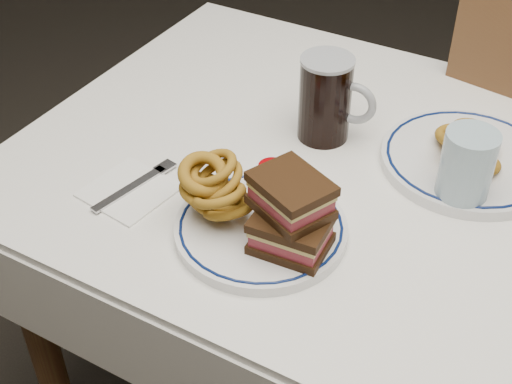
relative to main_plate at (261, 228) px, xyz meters
The scene contains 10 objects.
dining_table 0.28m from the main_plate, 61.66° to the left, with size 1.27×0.87×0.75m.
main_plate is the anchor object (origin of this frame).
reuben_sandwich 0.08m from the main_plate, 13.50° to the right, with size 0.13×0.12×0.11m.
onion_rings_main 0.09m from the main_plate, behind, with size 0.13×0.13×0.12m.
ketchup_ramekin 0.11m from the main_plate, 109.91° to the left, with size 0.05×0.05×0.03m.
beer_mug 0.29m from the main_plate, 95.71° to the left, with size 0.14×0.09×0.15m.
water_glass 0.33m from the main_plate, 43.04° to the left, with size 0.08×0.08×0.13m, color #8FAAB9.
far_plate 0.39m from the main_plate, 55.65° to the left, with size 0.29×0.29×0.02m.
onion_rings_far 0.39m from the main_plate, 56.26° to the left, with size 0.13×0.14×0.08m.
napkin_fork 0.23m from the main_plate, behind, with size 0.14×0.17×0.01m.
Camera 1 is at (0.27, -0.91, 1.47)m, focal length 50.00 mm.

